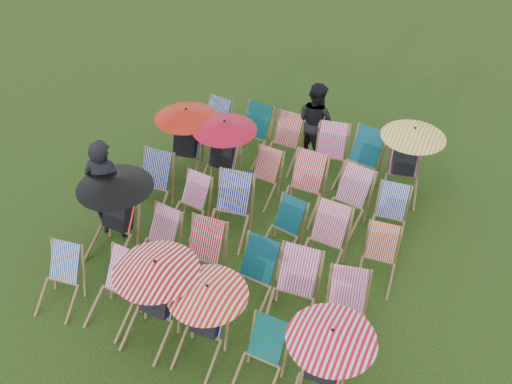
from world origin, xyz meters
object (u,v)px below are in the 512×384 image
at_px(person_left, 107,189).
at_px(person_rear, 315,121).
at_px(deckchair_5, 323,366).
at_px(deckchair_0, 59,281).
at_px(deckchair_29, 406,161).

relative_size(person_left, person_rear, 1.16).
bearing_deg(person_rear, deckchair_5, 133.58).
distance_m(deckchair_0, person_left, 1.70).
bearing_deg(deckchair_5, deckchair_0, 179.02).
xyz_separation_m(deckchair_0, deckchair_5, (4.09, 0.10, 0.25)).
relative_size(deckchair_0, person_rear, 0.54).
height_order(person_left, person_rear, person_left).
distance_m(deckchair_0, person_rear, 5.62).
bearing_deg(deckchair_0, person_rear, 59.74).
bearing_deg(person_left, deckchair_0, 86.11).
height_order(deckchair_5, person_rear, person_rear).
distance_m(deckchair_5, deckchair_29, 4.66).
relative_size(deckchair_29, person_rear, 0.83).
xyz_separation_m(person_left, person_rear, (2.30, 3.60, -0.13)).
xyz_separation_m(deckchair_29, person_left, (-4.21, -3.16, 0.23)).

